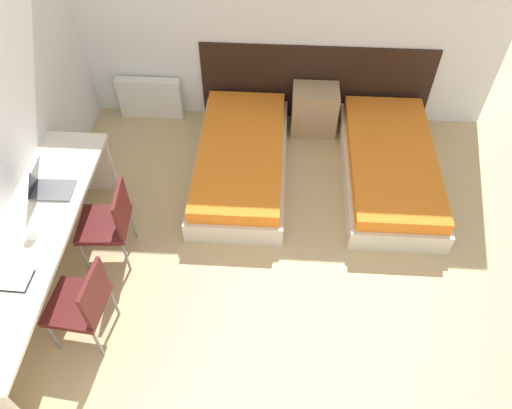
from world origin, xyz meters
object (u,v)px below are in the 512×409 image
at_px(nightstand, 314,110).
at_px(laptop, 47,185).
at_px(bed_near_window, 241,160).
at_px(chair_near_laptop, 109,221).
at_px(chair_near_notebook, 83,302).
at_px(bed_near_door, 390,167).

distance_m(nightstand, laptop, 3.01).
height_order(bed_near_window, laptop, laptop).
relative_size(bed_near_window, chair_near_laptop, 2.28).
height_order(nightstand, chair_near_notebook, chair_near_notebook).
xyz_separation_m(bed_near_door, chair_near_notebook, (-2.62, -1.95, 0.30)).
relative_size(chair_near_laptop, laptop, 2.40).
height_order(bed_near_window, bed_near_door, same).
bearing_deg(nightstand, chair_near_laptop, -133.72).
bearing_deg(chair_near_laptop, laptop, 166.57).
bearing_deg(bed_near_door, chair_near_notebook, -143.37).
bearing_deg(laptop, bed_near_window, 32.90).
bearing_deg(bed_near_window, laptop, -145.42).
xyz_separation_m(chair_near_notebook, laptop, (-0.48, 0.89, 0.33)).
distance_m(bed_near_window, bed_near_door, 1.56).
height_order(nightstand, chair_near_laptop, chair_near_laptop).
relative_size(nightstand, laptop, 1.55).
height_order(chair_near_laptop, laptop, laptop).
bearing_deg(nightstand, laptop, -141.55).
height_order(nightstand, laptop, laptop).
height_order(bed_near_door, chair_near_notebook, chair_near_notebook).
distance_m(bed_near_door, chair_near_laptop, 2.87).
bearing_deg(laptop, chair_near_laptop, -11.37).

